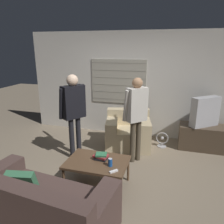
% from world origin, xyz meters
% --- Properties ---
extents(ground_plane, '(16.00, 16.00, 0.00)m').
position_xyz_m(ground_plane, '(0.00, 0.00, 0.00)').
color(ground_plane, '#7F705B').
extents(wall_back, '(5.20, 0.08, 2.55)m').
position_xyz_m(wall_back, '(-0.01, 2.03, 1.28)').
color(wall_back, silver).
rests_on(wall_back, ground_plane).
extents(couch_blue, '(1.86, 1.08, 0.84)m').
position_xyz_m(couch_blue, '(-0.40, -1.38, 0.32)').
color(couch_blue, '#4C3833').
rests_on(couch_blue, ground_plane).
extents(armchair_beige, '(1.11, 0.99, 0.81)m').
position_xyz_m(armchair_beige, '(0.14, 1.27, 0.33)').
color(armchair_beige, '#C6B289').
rests_on(armchair_beige, ground_plane).
extents(coffee_table, '(0.97, 0.67, 0.46)m').
position_xyz_m(coffee_table, '(-0.02, -0.34, 0.41)').
color(coffee_table, brown).
rests_on(coffee_table, ground_plane).
extents(tv_stand, '(0.98, 0.50, 0.54)m').
position_xyz_m(tv_stand, '(1.73, 1.61, 0.27)').
color(tv_stand, '#4C3D2D').
rests_on(tv_stand, ground_plane).
extents(tv, '(0.63, 0.56, 0.64)m').
position_xyz_m(tv, '(1.73, 1.61, 0.85)').
color(tv, '#B2B2B7').
rests_on(tv, tv_stand).
extents(person_left_standing, '(0.60, 0.81, 1.69)m').
position_xyz_m(person_left_standing, '(-0.80, 0.50, 1.08)').
color(person_left_standing, black).
rests_on(person_left_standing, ground_plane).
extents(person_right_standing, '(0.46, 0.75, 1.66)m').
position_xyz_m(person_right_standing, '(0.40, 0.67, 1.04)').
color(person_right_standing, '#4C4233').
rests_on(person_right_standing, ground_plane).
extents(book_stack, '(0.25, 0.20, 0.10)m').
position_xyz_m(book_stack, '(0.02, -0.26, 0.50)').
color(book_stack, black).
rests_on(book_stack, coffee_table).
extents(soda_can, '(0.07, 0.07, 0.13)m').
position_xyz_m(soda_can, '(0.22, -0.42, 0.52)').
color(soda_can, '#194C9E').
rests_on(soda_can, coffee_table).
extents(spare_remote, '(0.12, 0.12, 0.02)m').
position_xyz_m(spare_remote, '(0.31, -0.57, 0.47)').
color(spare_remote, white).
rests_on(spare_remote, coffee_table).
extents(floor_fan, '(0.28, 0.20, 0.35)m').
position_xyz_m(floor_fan, '(0.89, 1.45, 0.15)').
color(floor_fan, '#A8A8AD').
rests_on(floor_fan, ground_plane).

